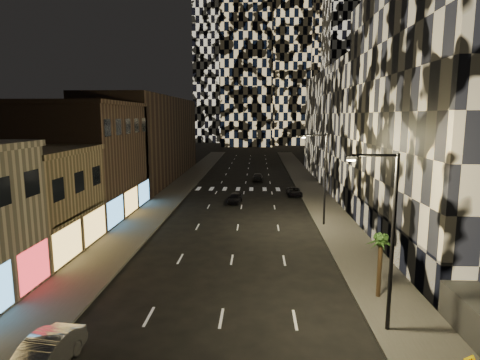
# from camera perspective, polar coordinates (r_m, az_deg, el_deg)

# --- Properties ---
(sidewalk_left) EXTENTS (4.00, 120.00, 0.15)m
(sidewalk_left) POSITION_cam_1_polar(r_m,az_deg,el_deg) (61.46, -8.70, -1.13)
(sidewalk_left) COLOR #47443F
(sidewalk_left) RESTS_ON ground
(sidewalk_right) EXTENTS (4.00, 120.00, 0.15)m
(sidewalk_right) POSITION_cam_1_polar(r_m,az_deg,el_deg) (60.83, 10.12, -1.27)
(sidewalk_right) COLOR #47443F
(sidewalk_right) RESTS_ON ground
(curb_left) EXTENTS (0.20, 120.00, 0.15)m
(curb_left) POSITION_cam_1_polar(r_m,az_deg,el_deg) (61.08, -6.77, -1.15)
(curb_left) COLOR #4C4C47
(curb_left) RESTS_ON ground
(curb_right) EXTENTS (0.20, 120.00, 0.15)m
(curb_right) POSITION_cam_1_polar(r_m,az_deg,el_deg) (60.59, 8.15, -1.26)
(curb_right) COLOR #4C4C47
(curb_right) RESTS_ON ground
(retail_tan) EXTENTS (10.00, 10.00, 8.00)m
(retail_tan) POSITION_cam_1_polar(r_m,az_deg,el_deg) (36.39, -28.90, -2.98)
(retail_tan) COLOR #897552
(retail_tan) RESTS_ON ground
(retail_brown) EXTENTS (10.00, 15.00, 12.00)m
(retail_brown) POSITION_cam_1_polar(r_m,az_deg,el_deg) (47.06, -21.22, 2.52)
(retail_brown) COLOR #443127
(retail_brown) RESTS_ON ground
(retail_filler_left) EXTENTS (10.00, 40.00, 14.00)m
(retail_filler_left) POSITION_cam_1_polar(r_m,az_deg,el_deg) (71.95, -12.79, 5.80)
(retail_filler_left) COLOR #443127
(retail_filler_left) RESTS_ON ground
(midrise_right) EXTENTS (16.00, 25.00, 22.00)m
(midrise_right) POSITION_cam_1_polar(r_m,az_deg,el_deg) (38.34, 31.00, 7.97)
(midrise_right) COLOR #232326
(midrise_right) RESTS_ON ground
(midrise_base) EXTENTS (0.60, 25.00, 3.00)m
(midrise_base) POSITION_cam_1_polar(r_m,az_deg,el_deg) (36.60, 19.03, -6.29)
(midrise_base) COLOR #383838
(midrise_base) RESTS_ON ground
(midrise_filler_right) EXTENTS (16.00, 40.00, 18.00)m
(midrise_filler_right) POSITION_cam_1_polar(r_m,az_deg,el_deg) (68.76, 17.91, 7.11)
(midrise_filler_right) COLOR #232326
(midrise_filler_right) RESTS_ON ground
(tower_center_low) EXTENTS (18.00, 18.00, 95.00)m
(tower_center_low) POSITION_cam_1_polar(r_m,az_deg,el_deg) (153.77, 1.08, 22.91)
(tower_center_low) COLOR black
(tower_center_low) RESTS_ON ground
(streetlight_near) EXTENTS (2.55, 0.25, 9.00)m
(streetlight_near) POSITION_cam_1_polar(r_m,az_deg,el_deg) (21.10, 20.33, -6.75)
(streetlight_near) COLOR black
(streetlight_near) RESTS_ON sidewalk_right
(streetlight_far) EXTENTS (2.55, 0.25, 9.00)m
(streetlight_far) POSITION_cam_1_polar(r_m,az_deg,el_deg) (40.22, 11.71, 0.99)
(streetlight_far) COLOR black
(streetlight_far) RESTS_ON sidewalk_right
(car_silver_parked) EXTENTS (2.05, 4.73, 1.52)m
(car_silver_parked) POSITION_cam_1_polar(r_m,az_deg,el_deg) (20.48, -26.31, -21.64)
(car_silver_parked) COLOR #A0A0A5
(car_silver_parked) RESTS_ON ground
(car_dark_midlane) EXTENTS (1.87, 3.97, 1.31)m
(car_dark_midlane) POSITION_cam_1_polar(r_m,az_deg,el_deg) (50.53, -0.73, -2.57)
(car_dark_midlane) COLOR black
(car_dark_midlane) RESTS_ON ground
(car_dark_oncoming) EXTENTS (1.85, 4.39, 1.27)m
(car_dark_oncoming) POSITION_cam_1_polar(r_m,az_deg,el_deg) (68.14, 2.54, 0.45)
(car_dark_oncoming) COLOR black
(car_dark_oncoming) RESTS_ON ground
(car_dark_rightlane) EXTENTS (1.98, 4.17, 1.15)m
(car_dark_rightlane) POSITION_cam_1_polar(r_m,az_deg,el_deg) (55.54, 7.73, -1.67)
(car_dark_rightlane) COLOR black
(car_dark_rightlane) RESTS_ON ground
(palm_tree) EXTENTS (1.98, 1.95, 3.88)m
(palm_tree) POSITION_cam_1_polar(r_m,az_deg,el_deg) (25.41, 19.39, -8.73)
(palm_tree) COLOR #47331E
(palm_tree) RESTS_ON sidewalk_right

